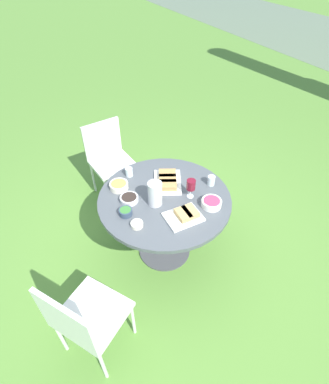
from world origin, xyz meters
name	(u,v)px	position (x,y,z in m)	size (l,w,h in m)	color
ground_plane	(164,250)	(0.00, 0.00, 0.00)	(40.00, 40.00, 0.00)	#5B8C38
dining_table	(164,208)	(0.00, 0.00, 0.61)	(1.15, 1.15, 0.74)	#4C4C51
chair_near_left	(108,155)	(-1.13, -0.13, 0.52)	(0.47, 0.48, 0.89)	silver
chair_near_right	(83,318)	(0.60, -0.93, 0.52)	(0.60, 0.59, 0.89)	silver
water_pitcher	(155,194)	(0.03, -0.10, 0.85)	(0.13, 0.12, 0.22)	silver
wine_glass	(191,185)	(0.09, 0.20, 0.86)	(0.08, 0.08, 0.18)	silver
platter_bread_main	(168,181)	(-0.15, 0.11, 0.76)	(0.41, 0.37, 0.06)	white
platter_charcuterie	(185,215)	(0.28, 0.03, 0.76)	(0.23, 0.29, 0.06)	white
bowl_fries	(119,185)	(-0.29, -0.30, 0.77)	(0.17, 0.17, 0.06)	beige
bowl_salad	(126,212)	(0.03, -0.37, 0.77)	(0.11, 0.11, 0.05)	#334256
bowl_olives	(129,199)	(-0.10, -0.28, 0.76)	(0.16, 0.16, 0.04)	silver
bowl_dip_red	(212,203)	(0.27, 0.30, 0.77)	(0.17, 0.17, 0.06)	white
bowl_dip_cream	(137,224)	(0.19, -0.34, 0.76)	(0.10, 0.10, 0.04)	beige
cup_water_near	(211,181)	(0.05, 0.45, 0.78)	(0.07, 0.07, 0.09)	silver
cup_water_far	(129,172)	(-0.42, -0.15, 0.78)	(0.07, 0.07, 0.08)	silver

